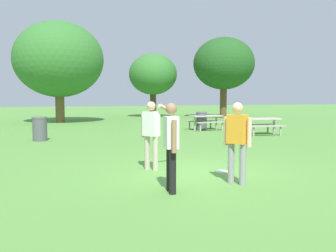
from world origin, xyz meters
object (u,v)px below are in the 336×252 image
object	(u,v)px
person_thrower	(152,130)
tree_broad_center	(153,75)
picnic_table_far	(206,119)
trash_can_further_along	(202,121)
person_bystander	(171,141)
tree_tall_left	(59,60)
frisbee	(222,171)
picnic_table_near	(261,123)
person_catcher	(237,137)
tree_far_right	(224,64)
trash_can_beside_table	(40,129)

from	to	relation	value
person_thrower	tree_broad_center	bearing A→B (deg)	73.18
person_thrower	tree_broad_center	xyz separation A→B (m)	(6.57, 21.73, 2.68)
picnic_table_far	trash_can_further_along	xyz separation A→B (m)	(-0.22, 0.06, -0.08)
person_bystander	trash_can_further_along	distance (m)	12.64
person_thrower	tree_tall_left	size ratio (longest dim) A/B	0.24
frisbee	picnic_table_far	distance (m)	10.77
trash_can_further_along	tree_tall_left	xyz separation A→B (m)	(-6.79, 8.20, 3.75)
person_thrower	picnic_table_near	world-z (taller)	person_thrower
tree_tall_left	person_catcher	bearing A→B (deg)	-82.51
tree_far_right	trash_can_beside_table	bearing A→B (deg)	-140.43
trash_can_beside_table	tree_far_right	world-z (taller)	tree_far_right
person_catcher	tree_far_right	bearing A→B (deg)	62.96
person_bystander	tree_far_right	size ratio (longest dim) A/B	0.25
frisbee	trash_can_further_along	distance (m)	10.74
picnic_table_near	tree_far_right	distance (m)	14.15
tree_broad_center	person_bystander	bearing A→B (deg)	-105.96
person_catcher	tree_broad_center	size ratio (longest dim) A/B	0.30
person_bystander	tree_tall_left	bearing A→B (deg)	93.18
picnic_table_near	trash_can_further_along	distance (m)	3.48
frisbee	picnic_table_far	bearing A→B (deg)	67.03
picnic_table_near	tree_far_right	size ratio (longest dim) A/B	0.28
frisbee	tree_tall_left	bearing A→B (deg)	98.80
trash_can_beside_table	trash_can_further_along	size ratio (longest dim) A/B	1.00
frisbee	tree_far_right	bearing A→B (deg)	62.24
person_thrower	picnic_table_near	xyz separation A→B (m)	(7.07, 6.09, -0.40)
person_catcher	tree_broad_center	distance (m)	24.40
person_thrower	tree_far_right	size ratio (longest dim) A/B	0.25
person_bystander	picnic_table_far	bearing A→B (deg)	62.13
trash_can_further_along	picnic_table_near	bearing A→B (deg)	-62.48
tree_tall_left	tree_broad_center	size ratio (longest dim) A/B	1.25
picnic_table_near	tree_broad_center	world-z (taller)	tree_broad_center
picnic_table_far	trash_can_beside_table	xyz separation A→B (m)	(-8.25, -2.16, -0.08)
picnic_table_far	picnic_table_near	bearing A→B (deg)	-65.26
frisbee	tree_broad_center	distance (m)	23.36
frisbee	tree_far_right	size ratio (longest dim) A/B	0.04
person_bystander	tree_tall_left	size ratio (longest dim) A/B	0.24
frisbee	trash_can_beside_table	bearing A→B (deg)	117.65
trash_can_beside_table	person_bystander	bearing A→B (deg)	-75.58
person_bystander	tree_broad_center	distance (m)	24.92
picnic_table_near	picnic_table_far	size ratio (longest dim) A/B	1.00
tree_far_right	person_thrower	bearing A→B (deg)	-122.08
trash_can_beside_table	tree_broad_center	bearing A→B (deg)	58.26
tree_tall_left	frisbee	bearing A→B (deg)	-81.20
person_catcher	tree_tall_left	size ratio (longest dim) A/B	0.24
tree_broad_center	frisbee	bearing A→B (deg)	-102.73
person_catcher	picnic_table_far	bearing A→B (deg)	67.97
frisbee	tree_broad_center	world-z (taller)	tree_broad_center
person_catcher	tree_far_right	world-z (taller)	tree_far_right
person_thrower	trash_can_further_along	world-z (taller)	person_thrower
frisbee	tree_far_right	world-z (taller)	tree_far_right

